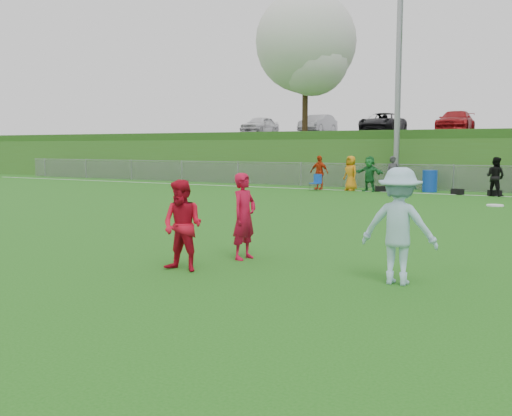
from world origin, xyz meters
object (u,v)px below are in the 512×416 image
Objects in this scene: player_blue at (399,226)px; frisbee at (495,205)px; player_red_center at (183,226)px; player_red_left at (244,216)px; recycling_bin at (430,181)px.

player_blue reaches higher than frisbee.
player_red_left is at bearing 72.21° from player_red_center.
frisbee is (4.38, 0.39, 0.39)m from player_red_left.
player_red_left reaches higher than frisbee.
player_red_center is at bearing -159.33° from frisbee.
frisbee is (1.28, 0.94, 0.30)m from player_blue.
player_red_left is 1.04× the size of player_red_center.
frisbee is at bearing -77.32° from player_red_left.
player_blue is (3.51, 0.87, 0.12)m from player_red_center.
player_red_left reaches higher than recycling_bin.
recycling_bin is at bearing 8.59° from player_red_left.
player_red_center is 6.07× the size of frisbee.
recycling_bin is at bearing -81.78° from player_blue.
player_red_left is at bearing -12.13° from player_blue.
player_red_center is at bearing 171.44° from player_red_left.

